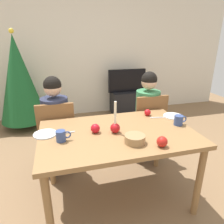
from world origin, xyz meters
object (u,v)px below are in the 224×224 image
(christmas_tree, at_px, (19,80))
(plate_left, at_px, (45,134))
(apple_by_right_mug, at_px, (162,142))
(mug_right, at_px, (179,120))
(apple_near_candle, at_px, (148,112))
(chair_left, at_px, (57,133))
(person_right_child, at_px, (147,118))
(chair_right, at_px, (148,123))
(candle_centerpiece, at_px, (115,126))
(person_left_child, at_px, (57,128))
(plate_right, at_px, (173,116))
(bowl_walnuts, at_px, (135,139))
(tv, at_px, (127,81))
(apple_by_left_plate, at_px, (95,128))
(tv_stand, at_px, (126,102))
(mug_left, at_px, (61,136))
(dining_table, at_px, (118,140))

(christmas_tree, bearing_deg, plate_left, -76.48)
(apple_by_right_mug, bearing_deg, christmas_tree, 119.30)
(mug_right, distance_m, apple_near_candle, 0.36)
(plate_left, height_order, apple_near_candle, apple_near_candle)
(chair_left, relative_size, person_right_child, 0.77)
(chair_right, xyz_separation_m, candle_centerpiece, (-0.61, -0.62, 0.30))
(person_right_child, bearing_deg, plate_left, -156.63)
(person_left_child, xyz_separation_m, apple_near_candle, (0.98, -0.34, 0.22))
(chair_right, distance_m, mug_right, 0.68)
(chair_right, bearing_deg, plate_right, -76.39)
(apple_near_candle, bearing_deg, mug_right, -58.44)
(person_right_child, relative_size, candle_centerpiece, 3.97)
(plate_left, relative_size, apple_by_right_mug, 2.36)
(plate_left, bearing_deg, bowl_walnuts, -25.50)
(person_left_child, relative_size, plate_right, 5.64)
(chair_left, distance_m, apple_by_right_mug, 1.28)
(tv, xyz_separation_m, apple_by_left_plate, (-1.09, -2.27, 0.08))
(chair_right, distance_m, apple_by_left_plate, 1.01)
(tv_stand, relative_size, apple_near_candle, 8.95)
(person_left_child, distance_m, tv_stand, 2.22)
(mug_left, bearing_deg, apple_by_right_mug, -21.42)
(plate_right, xyz_separation_m, mug_left, (-1.19, -0.25, 0.04))
(candle_centerpiece, bearing_deg, plate_right, 16.35)
(person_left_child, relative_size, apple_by_left_plate, 13.94)
(plate_right, relative_size, bowl_walnuts, 1.22)
(tv, xyz_separation_m, plate_right, (-0.20, -2.10, 0.05))
(christmas_tree, bearing_deg, chair_right, -41.49)
(candle_centerpiece, bearing_deg, apple_by_right_mug, -49.26)
(person_right_child, bearing_deg, apple_near_candle, -114.85)
(candle_centerpiece, bearing_deg, christmas_tree, 117.20)
(apple_by_left_plate, bearing_deg, person_right_child, 37.56)
(apple_near_candle, bearing_deg, apple_by_right_mug, -104.70)
(chair_right, xyz_separation_m, person_left_child, (-1.14, 0.03, 0.06))
(bowl_walnuts, bearing_deg, tv, 72.29)
(dining_table, height_order, apple_by_left_plate, apple_by_left_plate)
(christmas_tree, distance_m, apple_by_left_plate, 2.28)
(person_right_child, bearing_deg, candle_centerpiece, -133.37)
(chair_right, relative_size, apple_by_left_plate, 10.71)
(person_right_child, bearing_deg, bowl_walnuts, -120.37)
(tv, distance_m, christmas_tree, 2.02)
(chair_right, xyz_separation_m, mug_right, (0.03, -0.62, 0.29))
(tv_stand, bearing_deg, dining_table, -111.05)
(mug_right, bearing_deg, person_left_child, 151.01)
(mug_left, bearing_deg, tv_stand, 59.42)
(person_right_child, xyz_separation_m, plate_right, (0.10, -0.44, 0.19))
(chair_left, height_order, tv, tv)
(person_right_child, distance_m, plate_right, 0.49)
(chair_right, distance_m, christmas_tree, 2.31)
(chair_left, relative_size, plate_right, 4.33)
(plate_right, xyz_separation_m, apple_by_right_mug, (-0.43, -0.54, 0.04))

